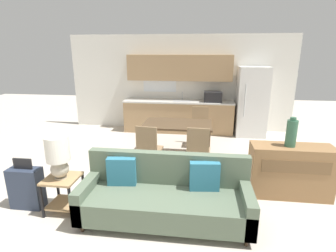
{
  "coord_description": "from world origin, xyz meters",
  "views": [
    {
      "loc": [
        0.63,
        -2.97,
        2.24
      ],
      "look_at": [
        0.06,
        1.5,
        0.95
      ],
      "focal_mm": 28.0,
      "sensor_mm": 36.0,
      "label": 1
    }
  ],
  "objects_px": {
    "credenza": "(290,171)",
    "dining_chair_far_right": "(200,125)",
    "vase": "(291,133)",
    "dining_chair_near_right": "(198,149)",
    "couch": "(165,196)",
    "dining_chair_near_left": "(149,147)",
    "refrigerator": "(251,102)",
    "dining_table": "(178,126)",
    "suitcase": "(27,188)",
    "table_lamp": "(58,155)",
    "side_table": "(63,188)"
  },
  "relations": [
    {
      "from": "refrigerator",
      "to": "dining_table",
      "type": "xyz_separation_m",
      "value": [
        -1.82,
        -1.87,
        -0.23
      ]
    },
    {
      "from": "side_table",
      "to": "table_lamp",
      "type": "height_order",
      "value": "table_lamp"
    },
    {
      "from": "refrigerator",
      "to": "dining_chair_far_right",
      "type": "bearing_deg",
      "value": -143.09
    },
    {
      "from": "table_lamp",
      "to": "credenza",
      "type": "xyz_separation_m",
      "value": [
        3.35,
        0.88,
        -0.46
      ]
    },
    {
      "from": "couch",
      "to": "vase",
      "type": "distance_m",
      "value": 2.13
    },
    {
      "from": "couch",
      "to": "table_lamp",
      "type": "bearing_deg",
      "value": -179.36
    },
    {
      "from": "refrigerator",
      "to": "vase",
      "type": "height_order",
      "value": "refrigerator"
    },
    {
      "from": "vase",
      "to": "dining_chair_near_right",
      "type": "distance_m",
      "value": 1.6
    },
    {
      "from": "table_lamp",
      "to": "dining_chair_near_left",
      "type": "relative_size",
      "value": 0.65
    },
    {
      "from": "couch",
      "to": "side_table",
      "type": "distance_m",
      "value": 1.48
    },
    {
      "from": "couch",
      "to": "table_lamp",
      "type": "height_order",
      "value": "table_lamp"
    },
    {
      "from": "dining_table",
      "to": "couch",
      "type": "height_order",
      "value": "couch"
    },
    {
      "from": "vase",
      "to": "dining_chair_near_right",
      "type": "height_order",
      "value": "vase"
    },
    {
      "from": "refrigerator",
      "to": "couch",
      "type": "bearing_deg",
      "value": -113.72
    },
    {
      "from": "credenza",
      "to": "suitcase",
      "type": "height_order",
      "value": "credenza"
    },
    {
      "from": "refrigerator",
      "to": "dining_chair_far_right",
      "type": "relative_size",
      "value": 1.97
    },
    {
      "from": "dining_table",
      "to": "suitcase",
      "type": "height_order",
      "value": "suitcase"
    },
    {
      "from": "dining_chair_near_left",
      "to": "dining_chair_far_right",
      "type": "relative_size",
      "value": 1.0
    },
    {
      "from": "couch",
      "to": "vase",
      "type": "relative_size",
      "value": 4.96
    },
    {
      "from": "table_lamp",
      "to": "dining_chair_near_right",
      "type": "bearing_deg",
      "value": 36.96
    },
    {
      "from": "vase",
      "to": "suitcase",
      "type": "height_order",
      "value": "vase"
    },
    {
      "from": "vase",
      "to": "dining_chair_far_right",
      "type": "bearing_deg",
      "value": 122.52
    },
    {
      "from": "vase",
      "to": "dining_chair_near_right",
      "type": "bearing_deg",
      "value": 158.38
    },
    {
      "from": "dining_chair_far_right",
      "to": "table_lamp",
      "type": "bearing_deg",
      "value": -120.19
    },
    {
      "from": "couch",
      "to": "table_lamp",
      "type": "xyz_separation_m",
      "value": [
        -1.48,
        -0.02,
        0.53
      ]
    },
    {
      "from": "dining_chair_near_right",
      "to": "suitcase",
      "type": "bearing_deg",
      "value": 33.61
    },
    {
      "from": "couch",
      "to": "suitcase",
      "type": "relative_size",
      "value": 2.92
    },
    {
      "from": "table_lamp",
      "to": "dining_chair_far_right",
      "type": "height_order",
      "value": "table_lamp"
    },
    {
      "from": "side_table",
      "to": "suitcase",
      "type": "height_order",
      "value": "suitcase"
    },
    {
      "from": "side_table",
      "to": "dining_chair_near_right",
      "type": "xyz_separation_m",
      "value": [
        1.9,
        1.41,
        0.16
      ]
    },
    {
      "from": "dining_table",
      "to": "credenza",
      "type": "bearing_deg",
      "value": -34.77
    },
    {
      "from": "side_table",
      "to": "dining_chair_far_right",
      "type": "bearing_deg",
      "value": 57.9
    },
    {
      "from": "dining_chair_far_right",
      "to": "dining_chair_near_right",
      "type": "distance_m",
      "value": 1.63
    },
    {
      "from": "couch",
      "to": "vase",
      "type": "height_order",
      "value": "vase"
    },
    {
      "from": "refrigerator",
      "to": "table_lamp",
      "type": "distance_m",
      "value": 5.22
    },
    {
      "from": "refrigerator",
      "to": "dining_table",
      "type": "distance_m",
      "value": 2.62
    },
    {
      "from": "table_lamp",
      "to": "suitcase",
      "type": "bearing_deg",
      "value": 176.63
    },
    {
      "from": "credenza",
      "to": "dining_chair_far_right",
      "type": "xyz_separation_m",
      "value": [
        -1.45,
        2.18,
        0.1
      ]
    },
    {
      "from": "dining_table",
      "to": "dining_chair_far_right",
      "type": "bearing_deg",
      "value": 61.49
    },
    {
      "from": "dining_chair_near_right",
      "to": "side_table",
      "type": "bearing_deg",
      "value": 40.91
    },
    {
      "from": "dining_table",
      "to": "dining_chair_near_right",
      "type": "distance_m",
      "value": 0.92
    },
    {
      "from": "side_table",
      "to": "dining_chair_far_right",
      "type": "relative_size",
      "value": 0.56
    },
    {
      "from": "couch",
      "to": "suitcase",
      "type": "xyz_separation_m",
      "value": [
        -2.06,
        0.02,
        -0.03
      ]
    },
    {
      "from": "vase",
      "to": "dining_chair_far_right",
      "type": "xyz_separation_m",
      "value": [
        -1.39,
        2.18,
        -0.53
      ]
    },
    {
      "from": "credenza",
      "to": "dining_chair_near_right",
      "type": "relative_size",
      "value": 1.31
    },
    {
      "from": "refrigerator",
      "to": "dining_chair_near_right",
      "type": "bearing_deg",
      "value": -117.32
    },
    {
      "from": "refrigerator",
      "to": "vase",
      "type": "relative_size",
      "value": 4.09
    },
    {
      "from": "couch",
      "to": "dining_chair_far_right",
      "type": "xyz_separation_m",
      "value": [
        0.42,
        3.04,
        0.17
      ]
    },
    {
      "from": "refrigerator",
      "to": "dining_table",
      "type": "height_order",
      "value": "refrigerator"
    },
    {
      "from": "dining_chair_near_right",
      "to": "suitcase",
      "type": "distance_m",
      "value": 2.85
    }
  ]
}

